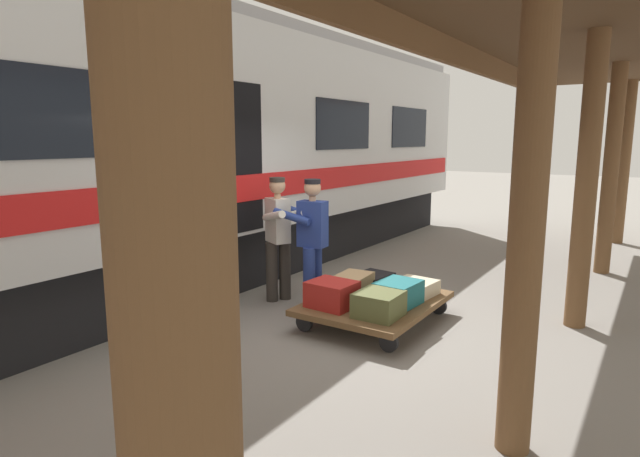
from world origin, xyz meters
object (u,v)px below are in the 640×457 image
at_px(train_car, 159,149).
at_px(suitcase_cream_canvas, 415,287).
at_px(suitcase_tan_vintage, 353,285).
at_px(suitcase_black_hardshell, 372,280).
at_px(suitcase_olive_duffel, 379,304).
at_px(suitcase_red_plastic, 332,294).
at_px(suitcase_teal_softside, 398,293).
at_px(porter_in_overalls, 311,238).
at_px(luggage_cart, 375,303).
at_px(porter_by_door, 279,235).

distance_m(train_car, suitcase_cream_canvas, 4.19).
relative_size(suitcase_tan_vintage, suitcase_black_hardshell, 0.98).
bearing_deg(suitcase_olive_duffel, suitcase_red_plastic, 0.00).
relative_size(suitcase_teal_softside, porter_in_overalls, 0.31).
bearing_deg(luggage_cart, suitcase_teal_softside, -180.00).
bearing_deg(suitcase_tan_vintage, suitcase_olive_duffel, 140.90).
height_order(suitcase_red_plastic, porter_by_door, porter_by_door).
relative_size(suitcase_teal_softside, suitcase_black_hardshell, 0.99).
relative_size(train_car, luggage_cart, 8.89).
distance_m(luggage_cart, suitcase_olive_duffel, 0.61).
bearing_deg(porter_by_door, porter_in_overalls, -177.49).
bearing_deg(suitcase_black_hardshell, suitcase_olive_duffel, 121.60).
bearing_deg(suitcase_olive_duffel, suitcase_tan_vintage, -39.10).
relative_size(suitcase_olive_duffel, porter_in_overalls, 0.28).
distance_m(train_car, suitcase_black_hardshell, 3.66).
bearing_deg(porter_in_overalls, luggage_cart, 174.99).
height_order(suitcase_black_hardshell, suitcase_olive_duffel, suitcase_olive_duffel).
height_order(train_car, porter_by_door, train_car).
bearing_deg(suitcase_cream_canvas, suitcase_olive_duffel, 90.00).
distance_m(suitcase_tan_vintage, suitcase_olive_duffel, 0.78).
xyz_separation_m(train_car, porter_in_overalls, (-2.46, -0.38, -1.14)).
distance_m(train_car, suitcase_teal_softside, 4.11).
bearing_deg(luggage_cart, suitcase_red_plastic, 58.40).
relative_size(suitcase_black_hardshell, porter_by_door, 0.31).
relative_size(luggage_cart, suitcase_black_hardshell, 3.40).
height_order(train_car, suitcase_olive_duffel, train_car).
xyz_separation_m(suitcase_teal_softside, porter_in_overalls, (1.30, -0.09, 0.50)).
bearing_deg(luggage_cart, suitcase_olive_duffel, 121.60).
bearing_deg(train_car, porter_in_overalls, -171.32).
relative_size(suitcase_olive_duffel, porter_by_door, 0.28).
distance_m(suitcase_tan_vintage, porter_in_overalls, 0.86).
height_order(suitcase_red_plastic, suitcase_tan_vintage, suitcase_red_plastic).
bearing_deg(train_car, suitcase_cream_canvas, -168.22).
height_order(suitcase_teal_softside, suitcase_cream_canvas, suitcase_teal_softside).
height_order(suitcase_cream_canvas, suitcase_olive_duffel, suitcase_olive_duffel).
distance_m(suitcase_red_plastic, suitcase_cream_canvas, 1.16).
bearing_deg(luggage_cart, suitcase_cream_canvas, -121.60).
xyz_separation_m(luggage_cart, suitcase_black_hardshell, (0.30, -0.50, 0.13)).
distance_m(suitcase_red_plastic, suitcase_black_hardshell, 0.99).
relative_size(train_car, suitcase_red_plastic, 30.80).
relative_size(suitcase_cream_canvas, porter_in_overalls, 0.28).
relative_size(suitcase_tan_vintage, porter_by_door, 0.31).
bearing_deg(suitcase_teal_softside, luggage_cart, 0.00).
distance_m(suitcase_red_plastic, suitcase_tan_vintage, 0.50).
relative_size(train_car, porter_by_door, 9.40).
distance_m(suitcase_cream_canvas, suitcase_olive_duffel, 0.99).
distance_m(suitcase_tan_vintage, suitcase_black_hardshell, 0.50).
xyz_separation_m(suitcase_tan_vintage, suitcase_cream_canvas, (-0.61, -0.50, -0.05)).
bearing_deg(suitcase_teal_softside, suitcase_olive_duffel, 90.00).
bearing_deg(suitcase_cream_canvas, suitcase_teal_softside, 90.00).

